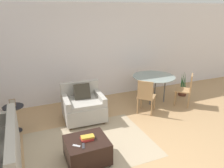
% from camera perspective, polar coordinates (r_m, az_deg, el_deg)
% --- Properties ---
extents(ground_plane, '(20.00, 20.00, 0.00)m').
position_cam_1_polar(ground_plane, '(4.08, 7.85, -20.04)').
color(ground_plane, tan).
extents(wall_back, '(12.00, 0.06, 2.75)m').
position_cam_1_polar(wall_back, '(6.31, -7.03, 8.01)').
color(wall_back, white).
rests_on(wall_back, ground_plane).
extents(area_rug, '(2.45, 1.83, 0.01)m').
position_cam_1_polar(area_rug, '(4.54, -5.78, -15.41)').
color(area_rug, tan).
rests_on(area_rug, ground_plane).
extents(armchair, '(0.99, 0.91, 0.89)m').
position_cam_1_polar(armchair, '(5.34, -7.51, -5.64)').
color(armchair, '#B2ADA3').
rests_on(armchair, ground_plane).
extents(ottoman, '(0.72, 0.65, 0.43)m').
position_cam_1_polar(ottoman, '(4.00, -6.54, -16.68)').
color(ottoman, black).
rests_on(ottoman, ground_plane).
extents(book_stack, '(0.24, 0.15, 0.07)m').
position_cam_1_polar(book_stack, '(3.88, -6.45, -13.83)').
color(book_stack, '#B72D28').
rests_on(book_stack, ottoman).
extents(tv_remote_primary, '(0.08, 0.16, 0.01)m').
position_cam_1_polar(tv_remote_primary, '(3.75, -7.49, -15.71)').
color(tv_remote_primary, '#333338').
rests_on(tv_remote_primary, ottoman).
extents(tv_remote_secondary, '(0.13, 0.12, 0.01)m').
position_cam_1_polar(tv_remote_secondary, '(3.77, -9.26, -15.65)').
color(tv_remote_secondary, '#B7B7BC').
rests_on(tv_remote_secondary, ottoman).
extents(side_table, '(0.43, 0.43, 0.60)m').
position_cam_1_polar(side_table, '(5.20, -24.20, -7.12)').
color(side_table, black).
rests_on(side_table, ground_plane).
extents(picture_frame, '(0.13, 0.06, 0.16)m').
position_cam_1_polar(picture_frame, '(5.10, -24.59, -4.51)').
color(picture_frame, '#8C6647').
rests_on(picture_frame, side_table).
extents(dining_table, '(1.21, 1.21, 0.74)m').
position_cam_1_polar(dining_table, '(6.38, 10.83, 1.40)').
color(dining_table, '#8C9E99').
rests_on(dining_table, ground_plane).
extents(dining_chair_near_left, '(0.59, 0.59, 0.90)m').
position_cam_1_polar(dining_chair_near_left, '(5.57, 8.83, -2.76)').
color(dining_chair_near_left, tan).
rests_on(dining_chair_near_left, ground_plane).
extents(dining_chair_near_right, '(0.59, 0.59, 0.90)m').
position_cam_1_polar(dining_chair_near_right, '(6.33, 18.94, -0.92)').
color(dining_chair_near_right, tan).
rests_on(dining_chair_near_right, ground_plane).
extents(potted_plant_small, '(0.25, 0.25, 0.77)m').
position_cam_1_polar(potted_plant_small, '(7.14, 17.95, -1.29)').
color(potted_plant_small, brown).
rests_on(potted_plant_small, ground_plane).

